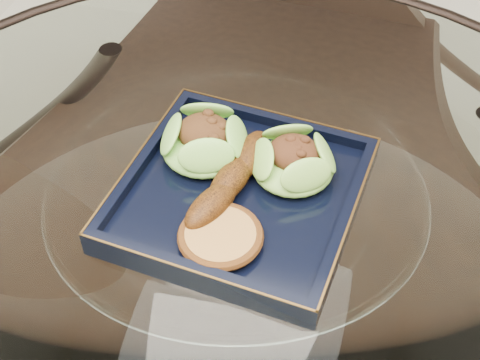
# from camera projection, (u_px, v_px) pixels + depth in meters

# --- Properties ---
(dining_table) EXTENTS (1.13, 1.13, 0.77)m
(dining_table) POSITION_uv_depth(u_px,v_px,m) (237.00, 298.00, 0.90)
(dining_table) COLOR white
(dining_table) RESTS_ON ground
(dining_chair) EXTENTS (0.43, 0.43, 0.96)m
(dining_chair) POSITION_uv_depth(u_px,v_px,m) (267.00, 111.00, 1.26)
(dining_chair) COLOR black
(dining_chair) RESTS_ON ground
(navy_plate) EXTENTS (0.30, 0.30, 0.02)m
(navy_plate) POSITION_uv_depth(u_px,v_px,m) (240.00, 197.00, 0.79)
(navy_plate) COLOR black
(navy_plate) RESTS_ON dining_table
(lettuce_wrap_left) EXTENTS (0.12, 0.12, 0.04)m
(lettuce_wrap_left) POSITION_uv_depth(u_px,v_px,m) (204.00, 143.00, 0.82)
(lettuce_wrap_left) COLOR #59A52F
(lettuce_wrap_left) RESTS_ON navy_plate
(lettuce_wrap_right) EXTENTS (0.11, 0.11, 0.04)m
(lettuce_wrap_right) POSITION_uv_depth(u_px,v_px,m) (293.00, 163.00, 0.79)
(lettuce_wrap_right) COLOR #6BA530
(lettuce_wrap_right) RESTS_ON navy_plate
(roasted_plantain) EXTENTS (0.07, 0.17, 0.03)m
(roasted_plantain) POSITION_uv_depth(u_px,v_px,m) (231.00, 179.00, 0.78)
(roasted_plantain) COLOR #592B09
(roasted_plantain) RESTS_ON navy_plate
(crumb_patty) EXTENTS (0.10, 0.10, 0.02)m
(crumb_patty) POSITION_uv_depth(u_px,v_px,m) (221.00, 237.00, 0.73)
(crumb_patty) COLOR #B1753B
(crumb_patty) RESTS_ON navy_plate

